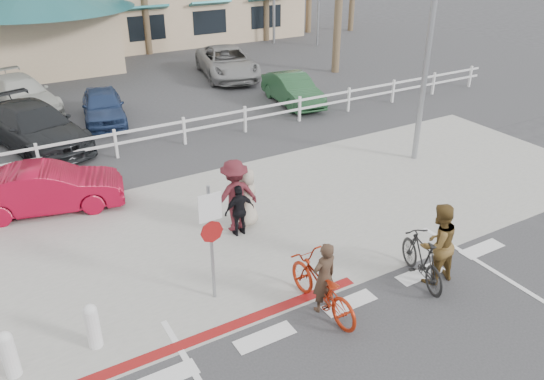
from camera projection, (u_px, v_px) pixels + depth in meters
ground at (368, 320)px, 10.45m from camera, size 140.00×140.00×0.00m
sidewalk_plaza at (258, 221)px, 13.91m from camera, size 22.00×7.00×0.01m
cross_street at (197, 167)px, 16.99m from camera, size 40.00×5.00×0.01m
parking_lot at (115, 93)px, 24.30m from camera, size 50.00×16.00×0.01m
curb_red at (203, 337)px, 10.01m from camera, size 7.00×0.25×0.02m
rail_fence at (187, 130)px, 18.53m from camera, size 29.40×0.16×1.00m
sign_post at (211, 238)px, 10.45m from camera, size 0.50×0.10×2.90m
bollard_0 at (93, 326)px, 9.61m from camera, size 0.26×0.26×0.95m
bollard_1 at (9, 354)px, 8.98m from camera, size 0.26×0.26×0.95m
streetlight_0 at (432, 18)px, 15.57m from camera, size 0.60×2.00×9.00m
bike_red at (322, 287)px, 10.49m from camera, size 0.78×2.12×1.11m
rider_red at (324, 277)px, 10.41m from camera, size 0.60×0.42×1.56m
bike_black at (422, 259)px, 11.40m from camera, size 1.02×1.88×1.09m
rider_black at (437, 244)px, 11.22m from camera, size 0.93×0.74×1.86m
pedestrian_a at (235, 196)px, 13.11m from camera, size 1.25×0.73×1.92m
pedestrian_child at (240, 210)px, 13.02m from camera, size 0.80×0.33×1.36m
pedestrian_b at (247, 197)px, 13.43m from camera, size 0.90×0.75×1.56m
car_white_sedan at (48, 189)px, 14.18m from camera, size 4.09×2.22×1.28m
lot_car_1 at (35, 127)px, 18.11m from camera, size 3.46×5.56×1.50m
lot_car_2 at (103, 106)px, 20.52m from camera, size 2.20×4.01×1.29m
lot_car_3 at (293, 89)px, 22.58m from camera, size 1.79×4.00×1.27m
lot_car_5 at (227, 62)px, 26.52m from camera, size 3.51×5.67×1.46m
lot_car_6 at (21, 95)px, 21.71m from camera, size 2.93×5.10×1.39m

